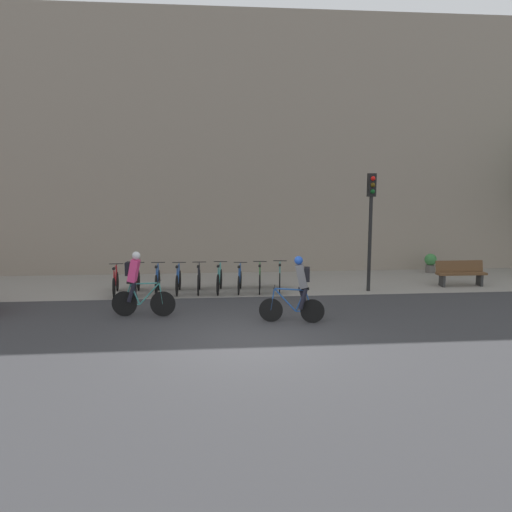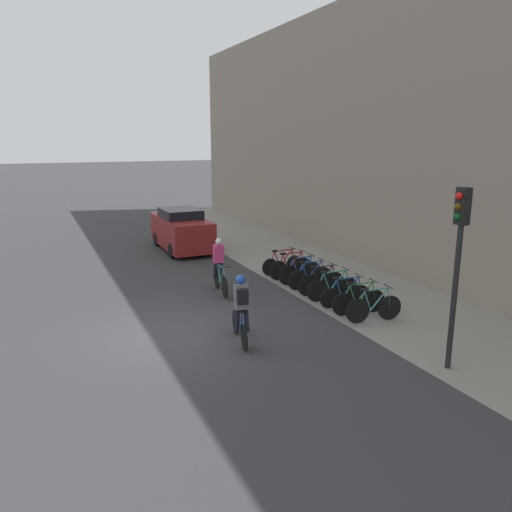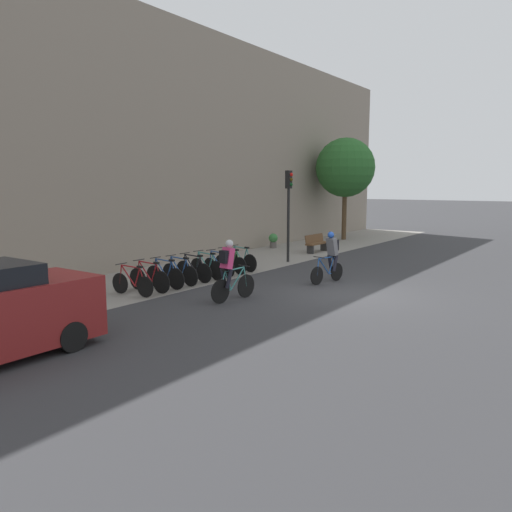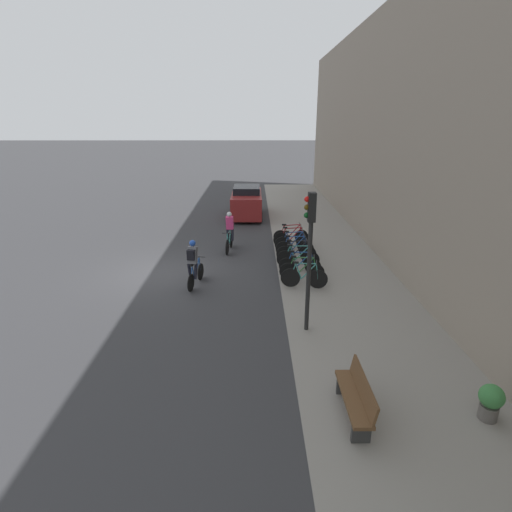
# 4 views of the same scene
# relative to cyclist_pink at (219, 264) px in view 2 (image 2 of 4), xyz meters

# --- Properties ---
(ground) EXTENTS (200.00, 200.00, 0.00)m
(ground) POSITION_rel_cyclist_pink_xyz_m (2.87, -2.46, -0.95)
(ground) COLOR #333335
(kerb_strip) EXTENTS (44.00, 4.50, 0.01)m
(kerb_strip) POSITION_rel_cyclist_pink_xyz_m (2.87, 4.29, -0.94)
(kerb_strip) COLOR gray
(kerb_strip) RESTS_ON ground
(building_facade) EXTENTS (44.00, 0.60, 10.27)m
(building_facade) POSITION_rel_cyclist_pink_xyz_m (2.87, 6.84, 4.19)
(building_facade) COLOR gray
(building_facade) RESTS_ON ground
(cyclist_pink) EXTENTS (1.74, 0.49, 1.79)m
(cyclist_pink) POSITION_rel_cyclist_pink_xyz_m (0.00, 0.00, 0.00)
(cyclist_pink) COLOR black
(cyclist_pink) RESTS_ON ground
(cyclist_grey) EXTENTS (1.69, 0.56, 1.75)m
(cyclist_grey) POSITION_rel_cyclist_pink_xyz_m (4.28, -1.03, 0.00)
(cyclist_grey) COLOR black
(cyclist_grey) RESTS_ON ground
(parked_bike_0) EXTENTS (0.46, 1.68, 0.95)m
(parked_bike_0) POSITION_rel_cyclist_pink_xyz_m (-1.10, 2.87, -0.55)
(parked_bike_0) COLOR black
(parked_bike_0) RESTS_ON ground
(parked_bike_1) EXTENTS (0.46, 1.74, 0.99)m
(parked_bike_1) POSITION_rel_cyclist_pink_xyz_m (-0.43, 2.87, -0.53)
(parked_bike_1) COLOR black
(parked_bike_1) RESTS_ON ground
(parked_bike_2) EXTENTS (0.46, 1.68, 0.98)m
(parked_bike_2) POSITION_rel_cyclist_pink_xyz_m (0.25, 2.87, -0.54)
(parked_bike_2) COLOR black
(parked_bike_2) RESTS_ON ground
(parked_bike_3) EXTENTS (0.46, 1.67, 0.97)m
(parked_bike_3) POSITION_rel_cyclist_pink_xyz_m (0.93, 2.87, -0.54)
(parked_bike_3) COLOR black
(parked_bike_3) RESTS_ON ground
(parked_bike_4) EXTENTS (0.46, 1.68, 0.98)m
(parked_bike_4) POSITION_rel_cyclist_pink_xyz_m (1.61, 2.87, -0.54)
(parked_bike_4) COLOR black
(parked_bike_4) RESTS_ON ground
(parked_bike_5) EXTENTS (0.46, 1.72, 0.98)m
(parked_bike_5) POSITION_rel_cyclist_pink_xyz_m (2.29, 2.87, -0.54)
(parked_bike_5) COLOR black
(parked_bike_5) RESTS_ON ground
(parked_bike_6) EXTENTS (0.46, 1.63, 0.95)m
(parked_bike_6) POSITION_rel_cyclist_pink_xyz_m (2.97, 2.87, -0.56)
(parked_bike_6) COLOR black
(parked_bike_6) RESTS_ON ground
(parked_bike_7) EXTENTS (0.46, 1.66, 0.97)m
(parked_bike_7) POSITION_rel_cyclist_pink_xyz_m (3.65, 2.87, -0.55)
(parked_bike_7) COLOR black
(parked_bike_7) RESTS_ON ground
(parked_bike_8) EXTENTS (0.46, 1.65, 0.98)m
(parked_bike_8) POSITION_rel_cyclist_pink_xyz_m (4.33, 2.87, -0.54)
(parked_bike_8) COLOR black
(parked_bike_8) RESTS_ON ground
(traffic_light_pole) EXTENTS (0.26, 0.30, 3.93)m
(traffic_light_pole) POSITION_rel_cyclist_pink_xyz_m (7.31, 2.58, 1.76)
(traffic_light_pole) COLOR black
(traffic_light_pole) RESTS_ON ground
(parked_car) EXTENTS (4.30, 1.84, 1.85)m
(parked_car) POSITION_rel_cyclist_pink_xyz_m (-6.60, 0.66, -0.05)
(parked_car) COLOR maroon
(parked_car) RESTS_ON ground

